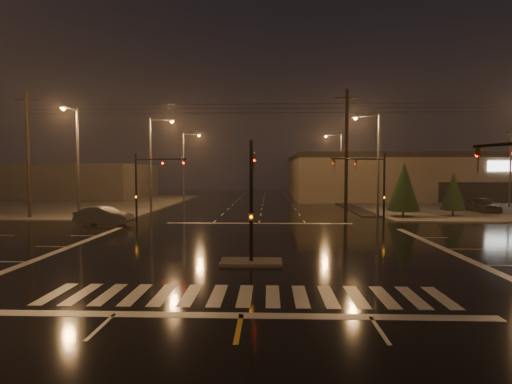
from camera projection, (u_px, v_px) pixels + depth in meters
ground at (254, 248)px, 23.41m from camera, size 140.00×140.00×0.00m
sidewalk_ne at (491, 205)px, 52.36m from camera, size 36.00×36.00×0.12m
sidewalk_nw at (43, 204)px, 54.33m from camera, size 36.00×36.00×0.12m
median_island at (251, 262)px, 19.41m from camera, size 3.00×1.60×0.15m
crosswalk at (245, 296)px, 14.42m from camera, size 15.00×2.60×0.01m
stop_bar_near at (241, 316)px, 12.43m from camera, size 16.00×0.50×0.01m
stop_bar_far at (259, 223)px, 34.39m from camera, size 16.00×0.50×0.01m
retail_building at (469, 175)px, 67.96m from camera, size 60.20×28.30×7.20m
commercial_block at (54, 181)px, 66.33m from camera, size 30.00×18.00×5.60m
signal_mast_median at (252, 186)px, 20.15m from camera, size 0.25×4.59×6.00m
signal_mast_ne at (373, 180)px, 33.01m from camera, size 4.84×1.86×6.00m
signal_mast_nw at (146, 180)px, 33.64m from camera, size 4.84×1.86×6.00m
streetlight_1 at (153, 159)px, 41.44m from camera, size 2.77×0.32×10.00m
streetlight_2 at (186, 162)px, 57.41m from camera, size 2.77×0.32×10.00m
streetlight_3 at (375, 158)px, 38.71m from camera, size 2.77×0.32×10.00m
streetlight_4 at (339, 162)px, 58.67m from camera, size 2.77×0.32×10.00m
streetlight_5 at (76, 156)px, 34.79m from camera, size 0.32×2.77×10.00m
utility_pole_0 at (28, 154)px, 37.78m from camera, size 2.20×0.32×12.00m
utility_pole_1 at (346, 154)px, 36.80m from camera, size 2.20×0.32×12.00m
conifer_0 at (404, 186)px, 38.35m from camera, size 3.03×3.03×5.44m
conifer_1 at (453, 191)px, 39.05m from camera, size 2.35×2.35×4.38m
car_parked at (481, 205)px, 43.16m from camera, size 2.44×5.16×1.70m
car_crossing at (104, 216)px, 33.32m from camera, size 4.96×2.28×1.57m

